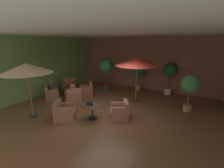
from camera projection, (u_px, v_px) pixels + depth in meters
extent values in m
cube|color=brown|center=(107.00, 114.00, 7.02)|extent=(9.84, 9.80, 0.02)
cube|color=brown|center=(143.00, 64.00, 10.63)|extent=(9.84, 0.08, 3.54)
cube|color=#6A9049|center=(36.00, 68.00, 8.92)|extent=(0.08, 9.80, 3.54)
cube|color=silver|center=(106.00, 32.00, 6.10)|extent=(9.84, 9.80, 0.06)
cylinder|color=black|center=(93.00, 119.00, 6.58)|extent=(0.40, 0.40, 0.02)
cylinder|color=black|center=(92.00, 113.00, 6.51)|extent=(0.07, 0.07, 0.57)
cube|color=#3D2A1E|center=(92.00, 106.00, 6.43)|extent=(0.68, 0.68, 0.03)
cube|color=brown|center=(119.00, 114.00, 6.57)|extent=(1.01, 1.00, 0.42)
cube|color=brown|center=(126.00, 105.00, 6.47)|extent=(0.52, 0.70, 0.36)
cube|color=brown|center=(119.00, 110.00, 6.20)|extent=(0.56, 0.41, 0.21)
cube|color=brown|center=(118.00, 104.00, 6.77)|extent=(0.56, 0.41, 0.21)
cube|color=brown|center=(65.00, 115.00, 6.48)|extent=(1.06, 1.04, 0.42)
cube|color=brown|center=(57.00, 106.00, 6.35)|extent=(0.54, 0.70, 0.41)
cube|color=brown|center=(68.00, 105.00, 6.68)|extent=(0.60, 0.45, 0.23)
cube|color=brown|center=(64.00, 111.00, 6.11)|extent=(0.60, 0.45, 0.23)
cylinder|color=black|center=(70.00, 97.00, 9.23)|extent=(0.34, 0.34, 0.02)
cylinder|color=black|center=(70.00, 93.00, 9.16)|extent=(0.07, 0.07, 0.57)
cube|color=#452F23|center=(69.00, 88.00, 9.08)|extent=(0.75, 0.75, 0.03)
cube|color=#934E3E|center=(86.00, 92.00, 9.47)|extent=(1.03, 1.02, 0.41)
cube|color=#934E3E|center=(90.00, 85.00, 9.44)|extent=(0.66, 0.61, 0.47)
cube|color=#934E3E|center=(86.00, 89.00, 9.09)|extent=(0.45, 0.49, 0.23)
cube|color=#934E3E|center=(84.00, 86.00, 9.66)|extent=(0.45, 0.49, 0.23)
cube|color=brown|center=(70.00, 89.00, 10.07)|extent=(1.05, 1.05, 0.46)
cube|color=brown|center=(69.00, 81.00, 10.21)|extent=(0.65, 0.66, 0.47)
cube|color=brown|center=(74.00, 84.00, 10.03)|extent=(0.48, 0.48, 0.22)
cube|color=brown|center=(64.00, 85.00, 9.86)|extent=(0.48, 0.48, 0.22)
cube|color=brown|center=(53.00, 95.00, 8.87)|extent=(1.04, 1.04, 0.45)
cube|color=brown|center=(47.00, 89.00, 8.68)|extent=(0.67, 0.62, 0.41)
cube|color=brown|center=(53.00, 88.00, 9.09)|extent=(0.47, 0.51, 0.21)
cube|color=brown|center=(53.00, 91.00, 8.51)|extent=(0.47, 0.51, 0.21)
cube|color=#8E5D46|center=(73.00, 99.00, 8.34)|extent=(1.05, 1.06, 0.43)
cube|color=#8E5D46|center=(74.00, 93.00, 7.97)|extent=(0.57, 0.73, 0.45)
cube|color=#8E5D46|center=(67.00, 94.00, 8.16)|extent=(0.56, 0.46, 0.19)
cube|color=#8E5D46|center=(78.00, 93.00, 8.42)|extent=(0.56, 0.46, 0.19)
cylinder|color=#2D2D2D|center=(135.00, 101.00, 8.54)|extent=(0.32, 0.32, 0.08)
cylinder|color=brown|center=(136.00, 81.00, 8.24)|extent=(0.06, 0.06, 2.39)
cone|color=#CC3C33|center=(137.00, 61.00, 7.97)|extent=(2.32, 2.32, 0.43)
cylinder|color=#2D2D2D|center=(33.00, 116.00, 6.79)|extent=(0.32, 0.32, 0.08)
cylinder|color=brown|center=(30.00, 92.00, 6.50)|extent=(0.06, 0.06, 2.32)
cone|color=beige|center=(27.00, 68.00, 6.24)|extent=(2.04, 2.04, 0.41)
cylinder|color=silver|center=(168.00, 91.00, 9.73)|extent=(0.42, 0.42, 0.36)
cylinder|color=brown|center=(169.00, 82.00, 9.58)|extent=(0.06, 0.06, 0.85)
sphere|color=#205C26|center=(170.00, 70.00, 9.37)|extent=(0.83, 0.83, 0.83)
cylinder|color=#AC6745|center=(138.00, 88.00, 10.52)|extent=(0.34, 0.34, 0.38)
cylinder|color=brown|center=(138.00, 80.00, 10.39)|extent=(0.06, 0.06, 0.65)
sphere|color=#24613B|center=(139.00, 70.00, 10.21)|extent=(0.87, 0.87, 0.87)
cylinder|color=#A36C44|center=(187.00, 108.00, 7.30)|extent=(0.39, 0.39, 0.32)
cylinder|color=brown|center=(188.00, 98.00, 7.17)|extent=(0.06, 0.06, 0.68)
sphere|color=#378341|center=(190.00, 84.00, 6.99)|extent=(0.82, 0.82, 0.82)
cylinder|color=#36332D|center=(106.00, 87.00, 10.54)|extent=(0.40, 0.40, 0.39)
cylinder|color=brown|center=(106.00, 78.00, 10.37)|extent=(0.06, 0.06, 0.97)
sphere|color=#26703B|center=(106.00, 65.00, 10.15)|extent=(0.88, 0.88, 0.88)
cube|color=#3E3433|center=(52.00, 88.00, 8.75)|extent=(0.42, 0.41, 0.48)
sphere|color=#8C6345|center=(51.00, 82.00, 8.67)|extent=(0.18, 0.18, 0.18)
cube|color=#AC4F50|center=(73.00, 91.00, 8.22)|extent=(0.39, 0.43, 0.45)
sphere|color=#A97760|center=(72.00, 86.00, 8.14)|extent=(0.19, 0.19, 0.19)
cylinder|color=white|center=(93.00, 104.00, 6.45)|extent=(0.08, 0.08, 0.11)
cube|color=#9EA0A5|center=(91.00, 105.00, 6.51)|extent=(0.36, 0.31, 0.01)
cube|color=black|center=(90.00, 103.00, 6.38)|extent=(0.30, 0.11, 0.19)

